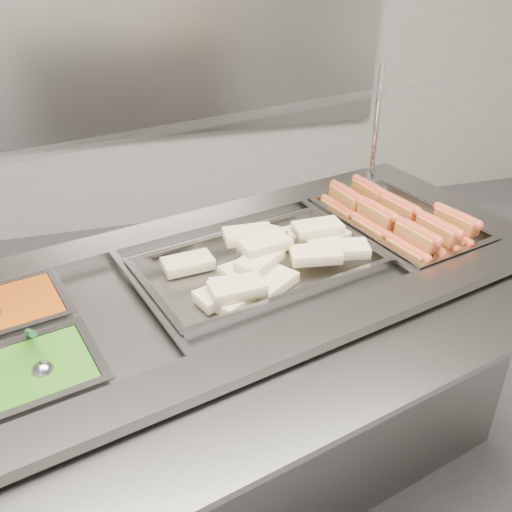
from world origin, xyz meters
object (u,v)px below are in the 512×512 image
object	(u,v)px
pan_wraps	(259,269)
serving_spoon	(41,365)
steam_counter	(243,380)
sneeze_guard	(203,128)
pan_hotdogs	(397,229)

from	to	relation	value
pan_wraps	serving_spoon	size ratio (longest dim) A/B	4.30
pan_wraps	serving_spoon	xyz separation A→B (m)	(-0.59, -0.31, 0.04)
steam_counter	sneeze_guard	world-z (taller)	sneeze_guard
sneeze_guard	pan_hotdogs	world-z (taller)	sneeze_guard
steam_counter	sneeze_guard	size ratio (longest dim) A/B	1.22
pan_hotdogs	serving_spoon	bearing A→B (deg)	-157.85
serving_spoon	pan_wraps	bearing A→B (deg)	27.78
steam_counter	pan_hotdogs	bearing A→B (deg)	15.26
sneeze_guard	pan_hotdogs	xyz separation A→B (m)	(0.64, -0.04, -0.39)
pan_hotdogs	serving_spoon	xyz separation A→B (m)	(-1.12, -0.45, 0.05)
pan_hotdogs	pan_wraps	size ratio (longest dim) A/B	0.81
sneeze_guard	pan_wraps	distance (m)	0.44
steam_counter	pan_wraps	distance (m)	0.41
steam_counter	pan_hotdogs	xyz separation A→B (m)	(0.58, 0.16, 0.39)
sneeze_guard	pan_hotdogs	size ratio (longest dim) A/B	2.69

